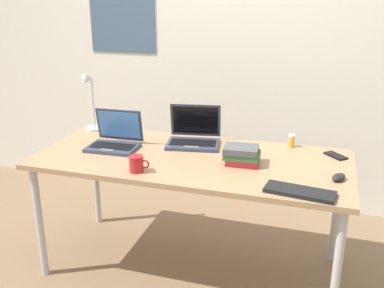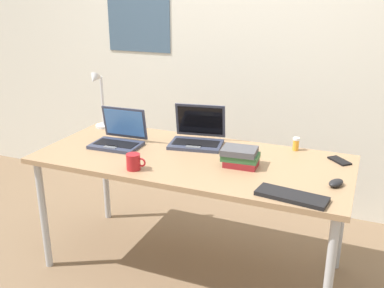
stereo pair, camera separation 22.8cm
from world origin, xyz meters
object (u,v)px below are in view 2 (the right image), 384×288
object	(u,v)px
external_keyboard	(292,196)
computer_mouse	(336,183)
laptop_front_right	(119,138)
book_stack	(240,157)
pill_bottle	(296,144)
coffee_mug	(134,162)
laptop_near_mouse	(197,137)
cell_phone	(339,161)
desk_lamp	(100,101)

from	to	relation	value
external_keyboard	computer_mouse	bearing A→B (deg)	58.70
laptop_front_right	book_stack	bearing A→B (deg)	-2.74
external_keyboard	pill_bottle	size ratio (longest dim) A/B	4.18
laptop_front_right	coffee_mug	xyz separation A→B (m)	(0.28, -0.31, -0.00)
laptop_front_right	external_keyboard	xyz separation A→B (m)	(1.13, -0.33, -0.04)
book_stack	coffee_mug	size ratio (longest dim) A/B	1.84
laptop_near_mouse	cell_phone	bearing A→B (deg)	2.03
desk_lamp	cell_phone	world-z (taller)	desk_lamp
desk_lamp	book_stack	bearing A→B (deg)	-15.05
coffee_mug	cell_phone	bearing A→B (deg)	28.38
desk_lamp	coffee_mug	world-z (taller)	desk_lamp
external_keyboard	pill_bottle	distance (m)	0.67
external_keyboard	book_stack	size ratio (longest dim) A/B	1.58
laptop_front_right	computer_mouse	xyz separation A→B (m)	(1.31, -0.11, -0.03)
laptop_near_mouse	book_stack	world-z (taller)	laptop_near_mouse
laptop_front_right	cell_phone	bearing A→B (deg)	10.29
pill_bottle	coffee_mug	size ratio (longest dim) A/B	0.70
laptop_front_right	cell_phone	distance (m)	1.32
laptop_near_mouse	cell_phone	size ratio (longest dim) A/B	2.65
computer_mouse	book_stack	xyz separation A→B (m)	(-0.51, 0.08, 0.04)
computer_mouse	laptop_near_mouse	bearing A→B (deg)	-173.80
coffee_mug	pill_bottle	bearing A→B (deg)	40.45
desk_lamp	external_keyboard	distance (m)	1.56
laptop_front_right	cell_phone	xyz separation A→B (m)	(1.30, 0.24, -0.04)
pill_bottle	coffee_mug	world-z (taller)	coffee_mug
book_stack	desk_lamp	bearing A→B (deg)	164.95
external_keyboard	cell_phone	world-z (taller)	external_keyboard
pill_bottle	computer_mouse	bearing A→B (deg)	-57.89
external_keyboard	coffee_mug	world-z (taller)	coffee_mug
cell_phone	desk_lamp	bearing A→B (deg)	135.45
desk_lamp	computer_mouse	world-z (taller)	desk_lamp
external_keyboard	book_stack	world-z (taller)	book_stack
desk_lamp	pill_bottle	xyz separation A→B (m)	(1.33, 0.07, -0.16)
external_keyboard	coffee_mug	bearing A→B (deg)	-173.64
pill_bottle	cell_phone	bearing A→B (deg)	-19.33
pill_bottle	coffee_mug	distance (m)	0.98
external_keyboard	book_stack	distance (m)	0.45
computer_mouse	book_stack	size ratio (longest dim) A/B	0.46
laptop_near_mouse	coffee_mug	distance (m)	0.54
external_keyboard	cell_phone	size ratio (longest dim) A/B	2.43
desk_lamp	computer_mouse	size ratio (longest dim) A/B	4.17
computer_mouse	coffee_mug	size ratio (longest dim) A/B	0.85
laptop_near_mouse	desk_lamp	bearing A→B (deg)	176.04
laptop_near_mouse	coffee_mug	world-z (taller)	laptop_near_mouse
coffee_mug	book_stack	bearing A→B (deg)	28.14
coffee_mug	laptop_near_mouse	bearing A→B (deg)	72.85
laptop_front_right	external_keyboard	distance (m)	1.18
desk_lamp	cell_phone	distance (m)	1.61
laptop_front_right	computer_mouse	distance (m)	1.32
external_keyboard	computer_mouse	size ratio (longest dim) A/B	3.44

